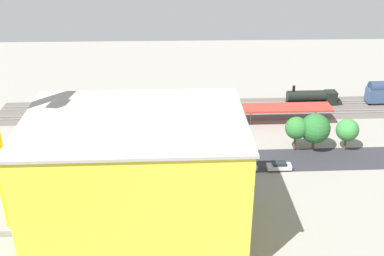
{
  "coord_description": "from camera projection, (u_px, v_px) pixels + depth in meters",
  "views": [
    {
      "loc": [
        6.59,
        85.76,
        48.37
      ],
      "look_at": [
        3.97,
        1.68,
        5.99
      ],
      "focal_mm": 43.45,
      "sensor_mm": 36.0,
      "label": 1
    }
  ],
  "objects": [
    {
      "name": "street_tree_2",
      "position": [
        296.0,
        128.0,
        95.72
      ],
      "size": [
        4.69,
        4.69,
        7.66
      ],
      "color": "brown",
      "rests_on": "ground"
    },
    {
      "name": "platform_canopy_near",
      "position": [
        185.0,
        110.0,
        107.14
      ],
      "size": [
        68.49,
        6.03,
        4.21
      ],
      "color": "#B73328",
      "rests_on": "ground"
    },
    {
      "name": "box_truck_0",
      "position": [
        152.0,
        167.0,
        89.3
      ],
      "size": [
        10.07,
        3.41,
        3.15
      ],
      "color": "black",
      "rests_on": "ground"
    },
    {
      "name": "construction_building",
      "position": [
        138.0,
        180.0,
        70.13
      ],
      "size": [
        31.66,
        22.07,
        19.6
      ],
      "primitive_type": "cube",
      "rotation": [
        0.0,
        0.0,
        0.02
      ],
      "color": "yellow",
      "rests_on": "ground"
    },
    {
      "name": "traffic_light",
      "position": [
        239.0,
        154.0,
        88.27
      ],
      "size": [
        0.5,
        0.36,
        6.47
      ],
      "color": "#333333",
      "rests_on": "ground"
    },
    {
      "name": "construction_roof_slab",
      "position": [
        134.0,
        120.0,
        65.63
      ],
      "size": [
        32.26,
        22.68,
        0.4
      ],
      "primitive_type": "cube",
      "rotation": [
        0.0,
        0.0,
        0.02
      ],
      "color": "#ADA89E",
      "rests_on": "construction_building"
    },
    {
      "name": "parked_car_4",
      "position": [
        148.0,
        169.0,
        89.91
      ],
      "size": [
        4.88,
        2.14,
        1.68
      ],
      "color": "black",
      "rests_on": "ground"
    },
    {
      "name": "street_tree_3",
      "position": [
        57.0,
        134.0,
        94.78
      ],
      "size": [
        5.48,
        5.48,
        7.43
      ],
      "color": "brown",
      "rests_on": "ground"
    },
    {
      "name": "rail_bed",
      "position": [
        205.0,
        110.0,
        116.53
      ],
      "size": [
        102.9,
        15.31,
        0.01
      ],
      "primitive_type": "cube",
      "rotation": [
        0.0,
        0.0,
        0.02
      ],
      "color": "#5B544C",
      "rests_on": "ground"
    },
    {
      "name": "street_tree_4",
      "position": [
        347.0,
        130.0,
        96.18
      ],
      "size": [
        4.71,
        4.71,
        7.11
      ],
      "color": "brown",
      "rests_on": "ground"
    },
    {
      "name": "ground_plane",
      "position": [
        210.0,
        149.0,
        98.5
      ],
      "size": [
        164.33,
        164.33,
        0.0
      ],
      "primitive_type": "plane",
      "color": "gray",
      "rests_on": "ground"
    },
    {
      "name": "street_tree_0",
      "position": [
        315.0,
        128.0,
        95.91
      ],
      "size": [
        6.22,
        6.22,
        8.26
      ],
      "color": "brown",
      "rests_on": "ground"
    },
    {
      "name": "street_asphalt",
      "position": [
        212.0,
        162.0,
        93.93
      ],
      "size": [
        102.83,
        10.55,
        0.01
      ],
      "primitive_type": "cube",
      "rotation": [
        0.0,
        0.0,
        0.02
      ],
      "color": "#2D2D33",
      "rests_on": "ground"
    },
    {
      "name": "parked_car_3",
      "position": [
        181.0,
        168.0,
        90.47
      ],
      "size": [
        4.59,
        1.88,
        1.76
      ],
      "color": "black",
      "rests_on": "ground"
    },
    {
      "name": "parked_car_1",
      "position": [
        246.0,
        167.0,
        90.77
      ],
      "size": [
        4.47,
        2.02,
        1.74
      ],
      "color": "black",
      "rests_on": "ground"
    },
    {
      "name": "parked_car_6",
      "position": [
        81.0,
        169.0,
        89.95
      ],
      "size": [
        4.39,
        1.93,
        1.68
      ],
      "color": "black",
      "rests_on": "ground"
    },
    {
      "name": "parked_car_5",
      "position": [
        115.0,
        168.0,
        90.46
      ],
      "size": [
        4.32,
        2.0,
        1.71
      ],
      "color": "black",
      "rests_on": "ground"
    },
    {
      "name": "parked_car_7",
      "position": [
        44.0,
        170.0,
        89.52
      ],
      "size": [
        4.72,
        2.01,
        1.74
      ],
      "color": "black",
      "rests_on": "ground"
    },
    {
      "name": "parked_car_0",
      "position": [
        279.0,
        166.0,
        90.88
      ],
      "size": [
        4.84,
        2.06,
        1.71
      ],
      "color": "black",
      "rests_on": "ground"
    },
    {
      "name": "street_tree_1",
      "position": [
        126.0,
        131.0,
        95.35
      ],
      "size": [
        5.04,
        5.04,
        7.47
      ],
      "color": "brown",
      "rests_on": "ground"
    },
    {
      "name": "track_rails",
      "position": [
        205.0,
        109.0,
        116.45
      ],
      "size": [
        102.7,
        8.88,
        0.12
      ],
      "color": "#9E9EA8",
      "rests_on": "ground"
    },
    {
      "name": "parked_car_2",
      "position": [
        212.0,
        169.0,
        90.15
      ],
      "size": [
        4.6,
        1.8,
        1.7
      ],
      "color": "black",
      "rests_on": "ground"
    },
    {
      "name": "freight_coach_far",
      "position": [
        152.0,
        103.0,
        112.13
      ],
      "size": [
        19.55,
        3.49,
        6.22
      ],
      "color": "black",
      "rests_on": "ground"
    },
    {
      "name": "locomotive",
      "position": [
        314.0,
        97.0,
        119.07
      ],
      "size": [
        14.11,
        2.99,
        5.1
      ],
      "color": "black",
      "rests_on": "ground"
    }
  ]
}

